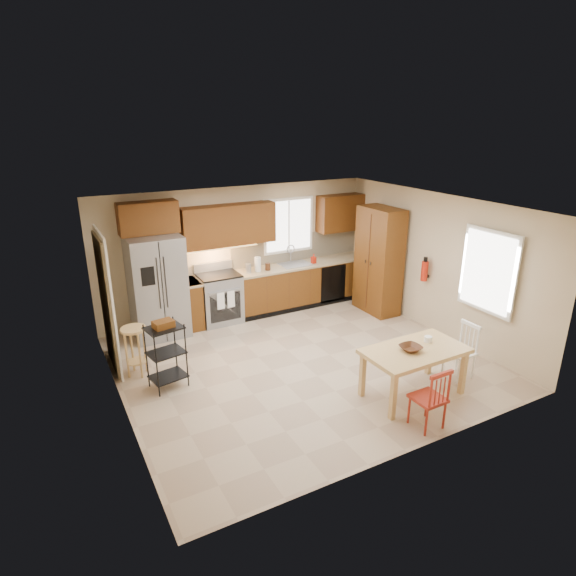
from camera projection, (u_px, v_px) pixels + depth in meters
The scene contains 33 objects.
floor at pixel (302, 362), 7.72m from camera, with size 5.50×5.50×0.00m, color tan.
ceiling at pixel (303, 207), 6.88m from camera, with size 5.50×5.00×0.02m, color silver.
wall_back at pixel (238, 251), 9.37m from camera, with size 5.50×0.02×2.50m, color #CCB793.
wall_front at pixel (417, 358), 5.23m from camera, with size 5.50×0.02×2.50m, color #CCB793.
wall_left at pixel (114, 324), 6.07m from camera, with size 0.02×5.00×2.50m, color #CCB793.
wall_right at pixel (436, 264), 8.53m from camera, with size 0.02×5.00×2.50m, color #CCB793.
refrigerator at pixel (158, 287), 8.41m from camera, with size 0.92×0.75×1.82m, color gray.
range_stove at pixel (219, 299), 9.13m from camera, with size 0.76×0.63×0.92m, color gray.
base_cabinet_narrow at pixel (191, 304), 8.90m from camera, with size 0.30×0.60×0.90m, color #5E3411.
base_cabinet_run at pixel (303, 284), 9.97m from camera, with size 2.92×0.60×0.90m, color #5E3411.
dishwasher at pixel (333, 284), 9.98m from camera, with size 0.60×0.02×0.78m, color black.
backsplash at pixel (296, 247), 9.96m from camera, with size 2.92×0.03×0.55m, color beige.
upper_over_fridge at pixel (148, 218), 8.18m from camera, with size 1.00×0.35×0.55m, color #603710.
upper_left_block at pixel (228, 225), 8.92m from camera, with size 1.80×0.35×0.75m, color #603710.
upper_right_block at pixel (340, 213), 10.04m from camera, with size 1.00×0.35×0.75m, color #603710.
window_back at pixel (288, 225), 9.71m from camera, with size 1.12×0.04×1.12m, color white.
sink at pixel (295, 266), 9.75m from camera, with size 0.62×0.46×0.16m, color gray.
undercab_glow at pixel (215, 248), 8.90m from camera, with size 1.60×0.30×0.01m, color #FFBF66.
soap_bottle at pixel (314, 259), 9.79m from camera, with size 0.09×0.09×0.19m, color #AB1D0B.
paper_towel at pixel (258, 264), 9.27m from camera, with size 0.12×0.12×0.28m, color white.
canister_steel at pixel (248, 268), 9.19m from camera, with size 0.11×0.11×0.18m, color gray.
canister_wood at pixel (268, 267), 9.35m from camera, with size 0.10×0.10×0.14m, color #492513.
pantry at pixel (379, 261), 9.45m from camera, with size 0.50×0.95×2.10m, color #5E3411.
fire_extinguisher at pixel (424, 271), 8.65m from camera, with size 0.12×0.12×0.36m, color #AB1D0B.
window_right at pixel (488, 271), 7.48m from camera, with size 0.04×1.02×1.32m, color white.
doorway at pixel (106, 305), 7.25m from camera, with size 0.04×0.95×2.10m, color #8C7A59.
dining_table at pixel (413, 372), 6.72m from camera, with size 1.43×0.81×0.70m, color tan, non-canonical shape.
chair_red at pixel (428, 397), 6.00m from camera, with size 0.39×0.39×0.84m, color maroon, non-canonical shape.
chair_white at pixel (460, 352), 7.17m from camera, with size 0.39×0.39×0.84m, color white, non-canonical shape.
table_bowl at pixel (410, 351), 6.56m from camera, with size 0.29×0.29×0.07m, color #492513.
table_jar at pixel (428, 340), 6.81m from camera, with size 0.10×0.10×0.11m, color white.
bar_stool at pixel (136, 351), 7.24m from camera, with size 0.38×0.38×0.77m, color tan, non-canonical shape.
utility_cart at pixel (166, 356), 6.88m from camera, with size 0.49×0.38×0.99m, color black, non-canonical shape.
Camera 1 is at (-3.46, -5.94, 3.73)m, focal length 30.00 mm.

